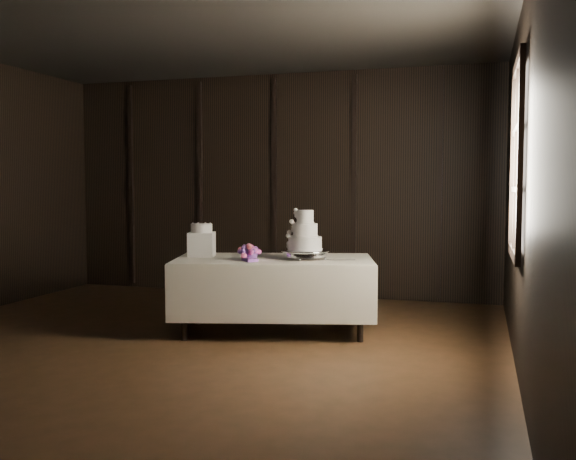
# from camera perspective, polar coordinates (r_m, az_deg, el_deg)

# --- Properties ---
(room) EXTENTS (6.08, 7.08, 3.08)m
(room) POSITION_cam_1_polar(r_m,az_deg,el_deg) (5.56, -12.35, 3.92)
(room) COLOR black
(room) RESTS_ON ground
(window) EXTENTS (0.06, 1.16, 1.56)m
(window) POSITION_cam_1_polar(r_m,az_deg,el_deg) (5.37, 19.73, 5.92)
(window) COLOR black
(window) RESTS_ON room
(display_table) EXTENTS (2.19, 1.51, 0.76)m
(display_table) POSITION_cam_1_polar(r_m,az_deg,el_deg) (6.55, -1.26, -5.51)
(display_table) COLOR beige
(display_table) RESTS_ON ground
(cake_stand) EXTENTS (0.50, 0.50, 0.09)m
(cake_stand) POSITION_cam_1_polar(r_m,az_deg,el_deg) (6.43, 1.53, -2.19)
(cake_stand) COLOR silver
(cake_stand) RESTS_ON display_table
(wedding_cake) EXTENTS (0.37, 0.33, 0.40)m
(wedding_cake) POSITION_cam_1_polar(r_m,az_deg,el_deg) (6.40, 1.24, -0.39)
(wedding_cake) COLOR white
(wedding_cake) RESTS_ON cake_stand
(bouquet) EXTENTS (0.50, 0.49, 0.19)m
(bouquet) POSITION_cam_1_polar(r_m,az_deg,el_deg) (6.38, -3.47, -2.06)
(bouquet) COLOR #C5466E
(bouquet) RESTS_ON display_table
(box_pedestal) EXTENTS (0.32, 0.32, 0.25)m
(box_pedestal) POSITION_cam_1_polar(r_m,az_deg,el_deg) (6.73, -7.68, -1.27)
(box_pedestal) COLOR white
(box_pedestal) RESTS_ON display_table
(small_cake) EXTENTS (0.26, 0.26, 0.09)m
(small_cake) POSITION_cam_1_polar(r_m,az_deg,el_deg) (6.72, -7.69, 0.17)
(small_cake) COLOR white
(small_cake) RESTS_ON box_pedestal
(cake_knife) EXTENTS (0.37, 0.06, 0.01)m
(cake_knife) POSITION_cam_1_polar(r_m,az_deg,el_deg) (6.32, 3.94, -2.67)
(cake_knife) COLOR silver
(cake_knife) RESTS_ON display_table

